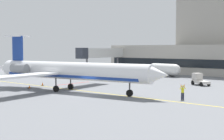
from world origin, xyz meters
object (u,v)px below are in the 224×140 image
Objects in this scene: regional_jet at (67,71)px; marshaller at (183,92)px; pushback_tractor at (199,80)px; fuel_tank at (164,69)px.

regional_jet reaches higher than marshaller.
regional_jet is 7.88× the size of pushback_tractor.
marshaller is (6.04, -16.95, 0.05)m from pushback_tractor.
regional_jet is 23.47m from pushback_tractor.
pushback_tractor is 2.10× the size of marshaller.
regional_jet is 3.67× the size of fuel_tank.
fuel_tank is at bearing 125.38° from marshaller.
regional_jet reaches higher than fuel_tank.
marshaller is at bearing -70.37° from pushback_tractor.
regional_jet is at bearing -168.62° from marshaller.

